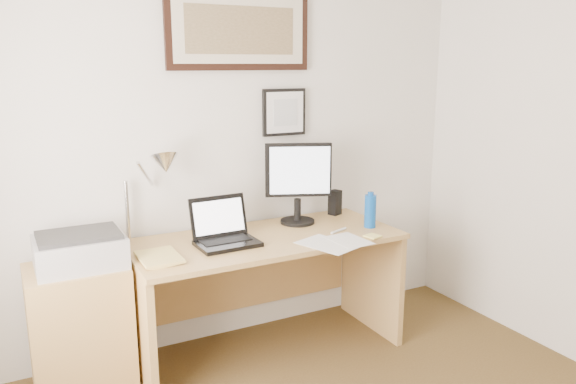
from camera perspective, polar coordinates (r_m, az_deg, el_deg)
wall_back at (r=3.51m, az=-7.15°, el=4.53°), size 3.50×0.02×2.50m
side_cabinet at (r=3.26m, az=-20.29°, el=-13.21°), size 0.50×0.40×0.73m
water_bottle at (r=3.55m, az=8.35°, el=-1.94°), size 0.07×0.07×0.21m
bottle_cap at (r=3.52m, az=8.41°, el=-0.16°), size 0.04×0.04×0.02m
speaker at (r=3.83m, az=4.79°, el=-1.07°), size 0.09×0.09×0.17m
paper_sheet_a at (r=3.22m, az=4.08°, el=-5.31°), size 0.33×0.39×0.00m
paper_sheet_b at (r=3.29m, az=6.19°, el=-4.89°), size 0.20×0.28×0.00m
sticky_pad at (r=3.37m, az=8.60°, el=-4.45°), size 0.10×0.10×0.01m
marker_pen at (r=3.45m, az=5.16°, el=-3.93°), size 0.14×0.06×0.02m
book at (r=3.02m, az=-14.85°, el=-6.77°), size 0.21×0.28×0.02m
desk at (r=3.49m, az=-2.81°, el=-7.89°), size 1.60×0.70×0.75m
laptop at (r=3.23m, az=-6.50°, el=-4.22°), size 0.35×0.30×0.26m
lcd_monitor at (r=3.56m, az=1.06°, el=1.31°), size 0.40×0.22×0.52m
printer at (r=3.09m, az=-20.39°, el=-5.56°), size 0.44×0.34×0.18m
desk_lamp at (r=3.22m, az=-12.73°, el=2.43°), size 0.29×0.27×0.53m
picture_large at (r=3.51m, az=-4.92°, el=16.05°), size 0.92×0.04×0.47m
picture_small at (r=3.64m, az=-0.38°, el=8.10°), size 0.30×0.03×0.30m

